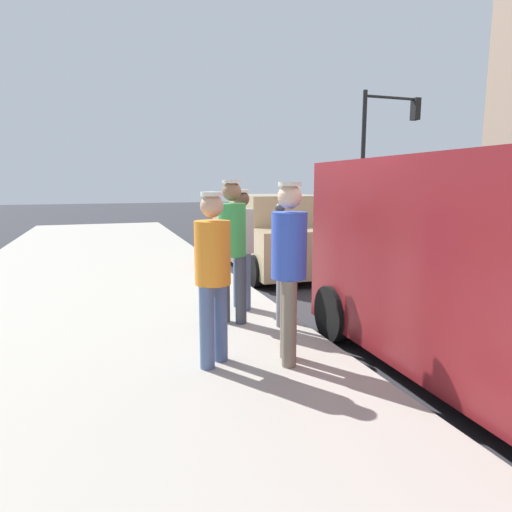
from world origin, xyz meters
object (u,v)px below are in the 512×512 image
at_px(pedestrian_in_green, 232,242).
at_px(pedestrian_in_gray, 242,242).
at_px(pedestrian_in_orange, 213,268).
at_px(parked_sedan_behind, 273,236).
at_px(traffic_light_corner, 383,139).
at_px(parking_meter_near, 280,244).
at_px(fire_hydrant, 200,247).
at_px(pedestrian_in_blue, 289,261).

bearing_deg(pedestrian_in_green, pedestrian_in_gray, -117.39).
height_order(pedestrian_in_orange, parked_sedan_behind, pedestrian_in_orange).
distance_m(pedestrian_in_green, parked_sedan_behind, 4.46).
bearing_deg(traffic_light_corner, parking_meter_near, 50.22).
relative_size(traffic_light_corner, fire_hydrant, 6.05).
distance_m(pedestrian_in_green, traffic_light_corner, 12.77).
distance_m(pedestrian_in_green, fire_hydrant, 3.94).
bearing_deg(pedestrian_in_blue, pedestrian_in_orange, -14.12).
bearing_deg(pedestrian_in_gray, parking_meter_near, 101.69).
relative_size(parking_meter_near, traffic_light_corner, 0.29).
bearing_deg(pedestrian_in_orange, traffic_light_corner, -130.77).
bearing_deg(traffic_light_corner, pedestrian_in_orange, 49.23).
distance_m(pedestrian_in_gray, parked_sedan_behind, 3.80).
height_order(pedestrian_in_blue, traffic_light_corner, traffic_light_corner).
relative_size(pedestrian_in_blue, pedestrian_in_gray, 1.06).
distance_m(pedestrian_in_gray, traffic_light_corner, 12.16).
height_order(parking_meter_near, pedestrian_in_orange, pedestrian_in_orange).
relative_size(pedestrian_in_green, traffic_light_corner, 0.34).
relative_size(parking_meter_near, pedestrian_in_gray, 0.91).
xyz_separation_m(pedestrian_in_orange, pedestrian_in_blue, (-0.71, 0.18, 0.06)).
xyz_separation_m(parking_meter_near, pedestrian_in_blue, (0.32, 1.04, -0.01)).
relative_size(pedestrian_in_blue, fire_hydrant, 2.05).
height_order(pedestrian_in_gray, parked_sedan_behind, pedestrian_in_gray).
bearing_deg(pedestrian_in_orange, parking_meter_near, -139.99).
bearing_deg(parking_meter_near, traffic_light_corner, -129.78).
relative_size(pedestrian_in_gray, pedestrian_in_green, 0.93).
distance_m(pedestrian_in_orange, pedestrian_in_blue, 0.73).
bearing_deg(pedestrian_in_green, pedestrian_in_blue, 96.98).
xyz_separation_m(pedestrian_in_green, traffic_light_corner, (-8.48, -9.25, 2.33)).
xyz_separation_m(pedestrian_in_orange, pedestrian_in_green, (-0.54, -1.21, 0.08)).
bearing_deg(pedestrian_in_blue, parked_sedan_behind, -109.60).
relative_size(pedestrian_in_orange, parked_sedan_behind, 0.37).
height_order(parking_meter_near, traffic_light_corner, traffic_light_corner).
relative_size(pedestrian_in_orange, pedestrian_in_blue, 0.95).
bearing_deg(pedestrian_in_gray, pedestrian_in_green, 62.61).
bearing_deg(pedestrian_in_green, pedestrian_in_orange, 66.09).
height_order(pedestrian_in_blue, parked_sedan_behind, pedestrian_in_blue).
bearing_deg(pedestrian_in_orange, pedestrian_in_gray, -115.07).
xyz_separation_m(pedestrian_in_gray, traffic_light_corner, (-8.18, -8.67, 2.41)).
bearing_deg(parked_sedan_behind, traffic_light_corner, -140.34).
bearing_deg(pedestrian_in_gray, traffic_light_corner, -133.34).
bearing_deg(parking_meter_near, pedestrian_in_blue, 72.72).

